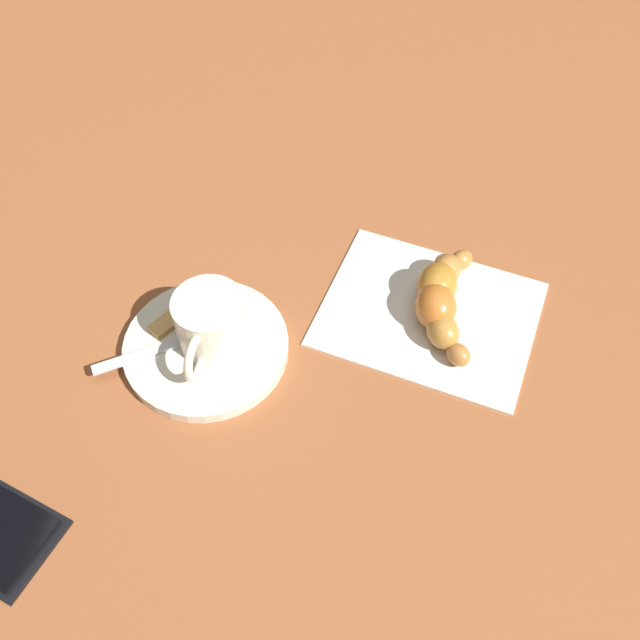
{
  "coord_description": "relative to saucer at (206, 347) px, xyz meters",
  "views": [
    {
      "loc": [
        -0.06,
        0.38,
        0.52
      ],
      "look_at": [
        -0.01,
        0.01,
        0.02
      ],
      "focal_mm": 39.86,
      "sensor_mm": 36.0,
      "label": 1
    }
  ],
  "objects": [
    {
      "name": "ground_plane",
      "position": [
        -0.08,
        -0.05,
        -0.01
      ],
      "size": [
        1.8,
        1.8,
        0.0
      ],
      "primitive_type": "plane",
      "color": "brown"
    },
    {
      "name": "saucer",
      "position": [
        0.0,
        0.0,
        0.0
      ],
      "size": [
        0.15,
        0.15,
        0.01
      ],
      "primitive_type": "cylinder",
      "color": "beige",
      "rests_on": "ground"
    },
    {
      "name": "espresso_cup",
      "position": [
        -0.01,
        -0.0,
        0.03
      ],
      "size": [
        0.06,
        0.09,
        0.05
      ],
      "color": "beige",
      "rests_on": "saucer"
    },
    {
      "name": "teaspoon",
      "position": [
        0.01,
        -0.01,
        0.01
      ],
      "size": [
        0.13,
        0.08,
        0.01
      ],
      "color": "silver",
      "rests_on": "saucer"
    },
    {
      "name": "sugar_packet",
      "position": [
        0.03,
        -0.03,
        0.01
      ],
      "size": [
        0.05,
        0.06,
        0.01
      ],
      "primitive_type": "cube",
      "rotation": [
        0.0,
        0.0,
        7.24
      ],
      "color": "tan",
      "rests_on": "saucer"
    },
    {
      "name": "napkin",
      "position": [
        -0.19,
        -0.06,
        -0.0
      ],
      "size": [
        0.22,
        0.2,
        0.0
      ],
      "primitive_type": "cube",
      "rotation": [
        0.0,
        0.0,
        -0.26
      ],
      "color": "silver",
      "rests_on": "ground"
    },
    {
      "name": "croissant",
      "position": [
        -0.2,
        -0.07,
        0.02
      ],
      "size": [
        0.06,
        0.14,
        0.04
      ],
      "color": "#B27232",
      "rests_on": "napkin"
    }
  ]
}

